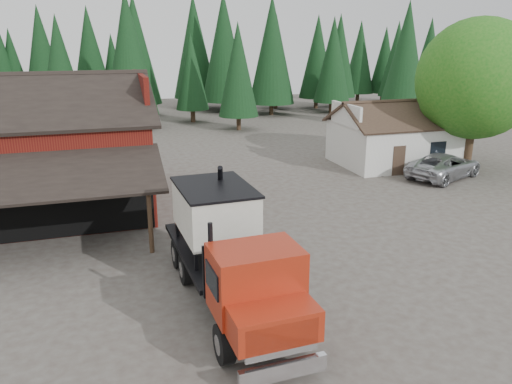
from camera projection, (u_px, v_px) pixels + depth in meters
name	position (u px, v px, depth m)	size (l,w,h in m)	color
ground	(292.00, 255.00, 21.04)	(120.00, 120.00, 0.00)	#483F39
red_barn	(29.00, 160.00, 26.13)	(12.80, 13.63, 7.18)	#601910
farmhouse	(394.00, 141.00, 36.12)	(8.60, 6.42, 4.65)	silver
deciduous_tree	(477.00, 83.00, 33.27)	(8.00, 8.00, 10.20)	#382619
conifer_backdrop	(163.00, 116.00, 59.34)	(76.00, 16.00, 16.00)	#103216
near_pine_b	(238.00, 70.00, 48.39)	(3.96, 3.96, 10.40)	#382619
near_pine_c	(406.00, 59.00, 49.02)	(4.84, 4.84, 12.40)	#382619
near_pine_d	(129.00, 53.00, 48.73)	(5.28, 5.28, 13.40)	#382619
feed_truck	(229.00, 248.00, 16.73)	(3.13, 9.71, 4.34)	black
silver_car	(444.00, 166.00, 32.58)	(2.71, 5.88, 1.63)	#B7B9C0
equip_box	(287.00, 324.00, 15.40)	(0.70, 1.10, 0.60)	maroon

